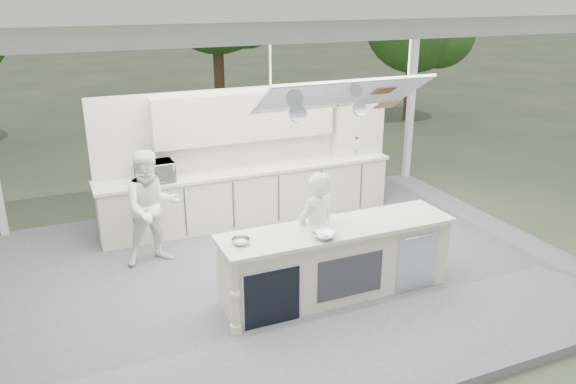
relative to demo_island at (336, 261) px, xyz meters
name	(u,v)px	position (x,y,z in m)	size (l,w,h in m)	color
ground	(295,274)	(-0.18, 0.91, -0.60)	(90.00, 90.00, 0.00)	#4E563B
stage_deck	(295,270)	(-0.18, 0.91, -0.54)	(8.00, 6.00, 0.12)	slate
tent	(296,6)	(-0.18, 0.90, 3.11)	(8.20, 6.20, 3.86)	white
demo_island	(336,261)	(0.00, 0.00, 0.00)	(3.10, 0.79, 0.95)	beige
back_counter	(250,194)	(-0.18, 2.81, 0.00)	(5.08, 0.72, 0.95)	beige
back_wall_unit	(269,133)	(0.27, 3.03, 0.98)	(5.05, 0.48, 2.25)	beige
tree_cluster	(146,13)	(-0.34, 10.68, 2.69)	(19.55, 9.40, 5.85)	#4B3125
head_chef	(316,232)	(-0.17, 0.24, 0.34)	(0.59, 0.39, 1.63)	white
sous_chef	(152,208)	(-1.99, 1.87, 0.37)	(0.82, 0.64, 1.69)	white
toaster_oven	(155,172)	(-1.77, 2.71, 0.63)	(0.58, 0.39, 0.32)	#B3B6BA
bowl_large	(325,236)	(-0.29, -0.24, 0.51)	(0.28, 0.28, 0.07)	silver
bowl_small	(241,241)	(-1.28, 0.00, 0.51)	(0.22, 0.22, 0.07)	#AEB1B5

